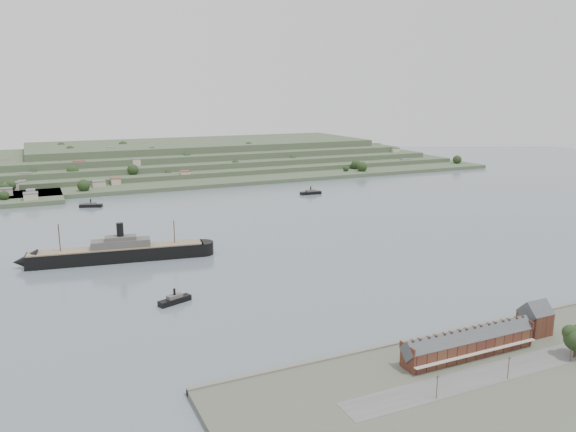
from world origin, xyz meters
name	(u,v)px	position (x,y,z in m)	size (l,w,h in m)	color
ground	(295,245)	(0.00, 0.00, 0.00)	(1400.00, 1400.00, 0.00)	slate
near_shore	(528,375)	(0.00, -186.75, 1.01)	(220.00, 80.00, 2.60)	#4C5142
terrace_row	(469,343)	(-10.00, -168.02, 6.84)	(55.60, 9.80, 11.07)	#4B221A
gabled_building	(535,319)	(27.50, -164.00, 8.19)	(10.40, 10.18, 14.09)	#4B221A
far_peninsula	(183,159)	(27.91, 393.10, 11.88)	(760.00, 309.00, 30.00)	#3D5136
steamship	(113,253)	(-110.67, 13.86, 4.96)	(111.60, 28.34, 26.84)	black
tugboat	(175,300)	(-94.07, -66.72, 1.76)	(16.53, 9.59, 7.22)	black
ferry_west	(91,205)	(-105.86, 182.45, 1.68)	(19.32, 10.82, 6.99)	black
ferry_east	(311,192)	(91.69, 158.12, 1.84)	(20.83, 7.34, 7.66)	black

